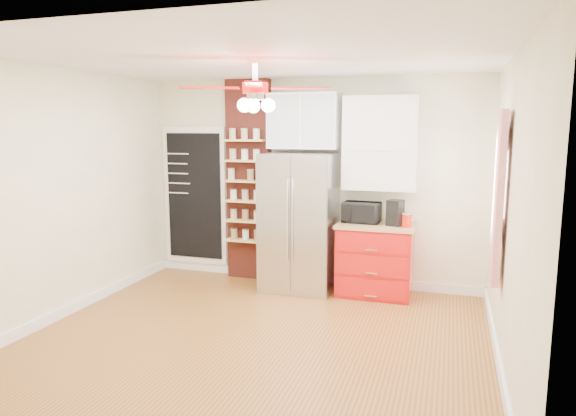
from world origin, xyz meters
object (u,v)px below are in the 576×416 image
(pantry_jar_oats, at_px, (231,175))
(red_cabinet, at_px, (375,259))
(fridge, at_px, (299,222))
(toaster_oven, at_px, (362,212))
(ceiling_fan, at_px, (255,89))
(coffee_maker, at_px, (395,213))
(canister_left, at_px, (406,221))

(pantry_jar_oats, bearing_deg, red_cabinet, -2.48)
(fridge, xyz_separation_m, toaster_oven, (0.78, 0.09, 0.15))
(ceiling_fan, distance_m, coffee_maker, 2.43)
(red_cabinet, xyz_separation_m, coffee_maker, (0.23, -0.04, 0.60))
(canister_left, xyz_separation_m, pantry_jar_oats, (-2.33, 0.21, 0.47))
(canister_left, bearing_deg, toaster_oven, 163.88)
(fridge, distance_m, toaster_oven, 0.80)
(ceiling_fan, distance_m, pantry_jar_oats, 2.27)
(red_cabinet, distance_m, canister_left, 0.65)
(red_cabinet, xyz_separation_m, toaster_oven, (-0.19, 0.04, 0.57))
(ceiling_fan, bearing_deg, toaster_oven, 66.92)
(fridge, bearing_deg, pantry_jar_oats, 172.24)
(fridge, relative_size, ceiling_fan, 1.25)
(red_cabinet, relative_size, toaster_oven, 2.07)
(coffee_maker, relative_size, canister_left, 1.99)
(ceiling_fan, relative_size, pantry_jar_oats, 9.92)
(red_cabinet, height_order, pantry_jar_oats, pantry_jar_oats)
(ceiling_fan, relative_size, canister_left, 9.00)
(toaster_oven, height_order, canister_left, toaster_oven)
(coffee_maker, bearing_deg, toaster_oven, -171.87)
(coffee_maker, bearing_deg, fridge, -161.34)
(toaster_oven, bearing_deg, red_cabinet, -8.88)
(red_cabinet, xyz_separation_m, canister_left, (0.37, -0.12, 0.53))
(ceiling_fan, height_order, pantry_jar_oats, ceiling_fan)
(ceiling_fan, distance_m, canister_left, 2.48)
(fridge, height_order, coffee_maker, fridge)
(ceiling_fan, relative_size, toaster_oven, 3.08)
(ceiling_fan, xyz_separation_m, canister_left, (1.29, 1.56, -1.45))
(toaster_oven, xyz_separation_m, canister_left, (0.56, -0.16, -0.05))
(pantry_jar_oats, bearing_deg, toaster_oven, -1.57)
(red_cabinet, distance_m, ceiling_fan, 2.75)
(fridge, relative_size, coffee_maker, 5.66)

